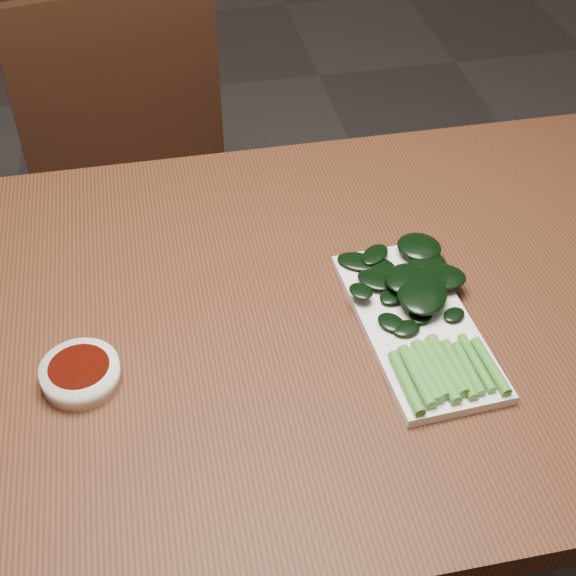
% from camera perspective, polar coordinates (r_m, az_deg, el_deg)
% --- Properties ---
extents(table, '(1.40, 0.80, 0.75)m').
position_cam_1_polar(table, '(1.13, -1.62, -4.49)').
color(table, '#462414').
rests_on(table, ground).
extents(chair_far, '(0.51, 0.51, 0.89)m').
position_cam_1_polar(chair_far, '(1.75, -10.10, 6.44)').
color(chair_far, black).
rests_on(chair_far, ground).
extents(sauce_bowl, '(0.10, 0.10, 0.03)m').
position_cam_1_polar(sauce_bowl, '(1.02, -14.54, -5.92)').
color(sauce_bowl, white).
rests_on(sauce_bowl, table).
extents(serving_plate, '(0.16, 0.31, 0.01)m').
position_cam_1_polar(serving_plate, '(1.07, 9.12, -2.57)').
color(serving_plate, white).
rests_on(serving_plate, table).
extents(gai_lan, '(0.18, 0.32, 0.03)m').
position_cam_1_polar(gai_lan, '(1.07, 9.52, -1.17)').
color(gai_lan, '#459031').
rests_on(gai_lan, serving_plate).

